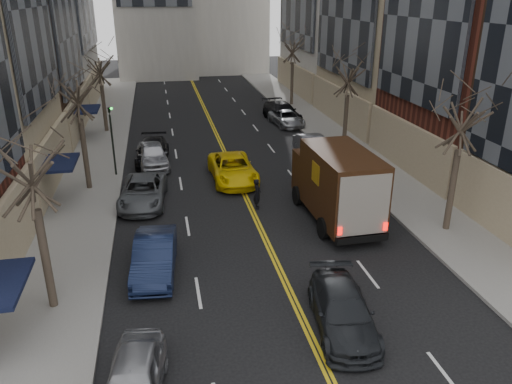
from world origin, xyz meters
TOP-DOWN VIEW (x-y plane):
  - sidewalk_left at (-9.00, 27.00)m, footprint 4.00×66.00m
  - sidewalk_right at (9.00, 27.00)m, footprint 4.00×66.00m
  - tree_lf_near at (-8.80, 8.00)m, footprint 3.20×3.20m
  - tree_lf_mid at (-8.80, 20.00)m, footprint 3.20×3.20m
  - tree_lf_far at (-8.80, 33.00)m, footprint 3.20×3.20m
  - tree_rt_near at (8.80, 11.00)m, footprint 3.20×3.20m
  - tree_rt_mid at (8.80, 25.00)m, footprint 3.20×3.20m
  - tree_rt_far at (8.80, 40.00)m, footprint 3.20×3.20m
  - traffic_signal at (-7.39, 22.00)m, footprint 0.29×0.26m
  - ups_truck at (3.92, 13.31)m, footprint 2.99×7.00m
  - observer_sedan at (1.20, 4.87)m, footprint 2.52×4.92m
  - taxi at (-0.30, 19.91)m, footprint 2.64×5.56m
  - pedestrian at (0.34, 15.50)m, footprint 0.48×0.65m
  - parked_lf_a at (-5.75, 2.86)m, footprint 2.17×4.27m
  - parked_lf_b at (-5.10, 9.84)m, footprint 2.01×4.76m
  - parked_lf_c at (-5.65, 17.28)m, footprint 2.81×5.28m
  - parked_lf_d at (-5.10, 24.46)m, footprint 2.41×5.25m
  - parked_lf_e at (-5.10, 23.61)m, footprint 2.33×4.86m
  - parked_rt_a at (5.85, 23.29)m, footprint 1.78×4.63m
  - parked_rt_b at (6.30, 32.29)m, footprint 2.64×4.81m
  - parked_rt_c at (6.30, 33.97)m, footprint 2.93×5.80m

SIDE VIEW (x-z plane):
  - sidewalk_left at x=-9.00m, z-range 0.00..0.15m
  - sidewalk_right at x=9.00m, z-range 0.00..0.15m
  - parked_rt_b at x=6.30m, z-range 0.00..1.28m
  - observer_sedan at x=1.20m, z-range 0.00..1.36m
  - parked_lf_a at x=-5.75m, z-range 0.00..1.39m
  - parked_lf_c at x=-5.65m, z-range 0.00..1.41m
  - parked_lf_d at x=-5.10m, z-range 0.00..1.49m
  - parked_rt_a at x=5.85m, z-range 0.00..1.51m
  - parked_lf_b at x=-5.10m, z-range 0.00..1.53m
  - taxi at x=-0.30m, z-range 0.00..1.53m
  - parked_lf_e at x=-5.10m, z-range 0.00..1.60m
  - parked_rt_c at x=6.30m, z-range 0.00..1.61m
  - pedestrian at x=0.34m, z-range 0.00..1.65m
  - ups_truck at x=3.92m, z-range 0.01..3.81m
  - traffic_signal at x=-7.39m, z-range 0.47..5.17m
  - tree_lf_far at x=-8.80m, z-range 1.97..10.08m
  - tree_rt_mid at x=8.80m, z-range 2.01..10.33m
  - tree_lf_near at x=-8.80m, z-range 2.03..10.45m
  - tree_rt_near at x=8.80m, z-range 2.10..10.81m
  - tree_lf_mid at x=-8.80m, z-range 2.14..11.05m
  - tree_rt_far at x=8.80m, z-range 2.19..11.29m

